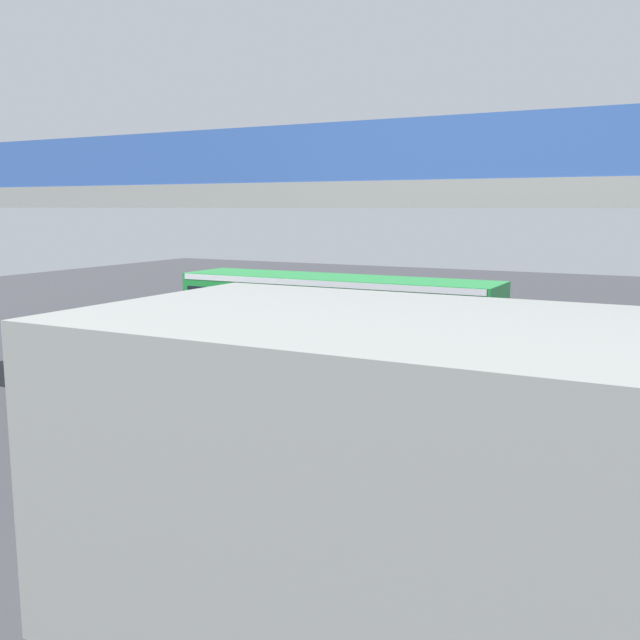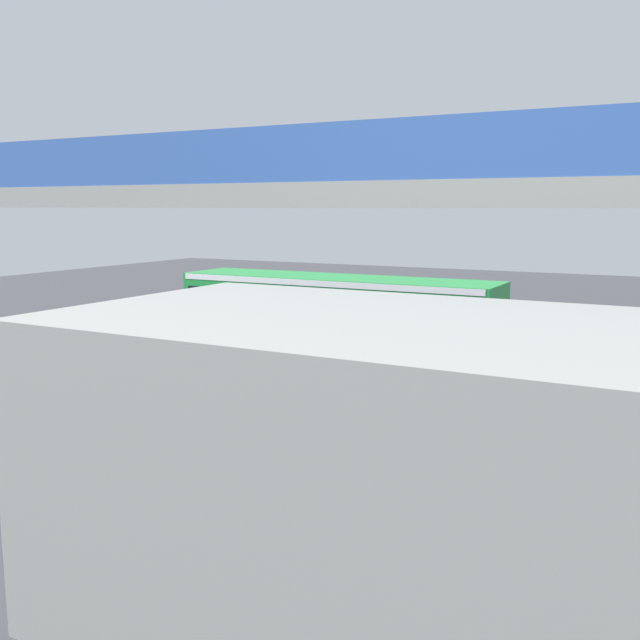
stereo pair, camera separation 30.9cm
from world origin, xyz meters
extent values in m
plane|color=#38383D|center=(0.00, 0.00, 0.00)|extent=(80.00, 80.00, 0.00)
cube|color=#1E8C38|center=(0.99, 0.98, 1.72)|extent=(11.50, 2.55, 2.86)
cube|color=black|center=(0.99, 0.98, 2.23)|extent=(11.04, 2.59, 0.90)
cube|color=white|center=(0.99, 0.98, 3.03)|extent=(11.27, 2.58, 0.20)
cube|color=black|center=(6.75, 0.98, 2.06)|extent=(0.04, 2.24, 1.20)
cylinder|color=black|center=(4.67, 2.26, 0.52)|extent=(1.04, 0.30, 1.04)
cylinder|color=black|center=(4.67, -0.29, 0.52)|extent=(1.04, 0.30, 1.04)
cylinder|color=black|center=(-2.69, 2.26, 0.52)|extent=(1.04, 0.30, 1.04)
cylinder|color=black|center=(-2.69, -0.29, 0.52)|extent=(1.04, 0.30, 1.04)
cube|color=silver|center=(5.18, 5.20, 1.12)|extent=(4.80, 1.95, 1.86)
cube|color=black|center=(5.18, 5.20, 1.48)|extent=(4.42, 1.98, 0.56)
cylinder|color=black|center=(6.77, 6.17, 0.34)|extent=(0.68, 0.22, 0.68)
cylinder|color=black|center=(6.77, 4.22, 0.34)|extent=(0.68, 0.22, 0.68)
cylinder|color=black|center=(3.60, 6.17, 0.34)|extent=(0.68, 0.22, 0.68)
cylinder|color=black|center=(3.60, 4.22, 0.34)|extent=(0.68, 0.22, 0.68)
cylinder|color=#2D2D38|center=(-5.12, -3.62, 0.42)|extent=(0.32, 0.32, 0.85)
cylinder|color=maroon|center=(-5.12, -3.62, 1.20)|extent=(0.38, 0.38, 0.70)
sphere|color=tan|center=(-5.12, -3.62, 1.68)|extent=(0.22, 0.22, 0.22)
cylinder|color=slate|center=(6.28, -2.98, 1.40)|extent=(0.08, 0.08, 2.80)
cube|color=red|center=(6.28, -2.98, 2.50)|extent=(0.04, 0.60, 0.60)
cube|color=silver|center=(-8.00, -3.44, 0.00)|extent=(2.00, 0.20, 0.01)
cube|color=silver|center=(-4.00, -3.44, 0.00)|extent=(2.00, 0.20, 0.01)
cube|color=silver|center=(0.00, -3.44, 0.00)|extent=(2.00, 0.20, 0.01)
cube|color=silver|center=(4.00, -3.44, 0.00)|extent=(2.00, 0.20, 0.01)
cube|color=silver|center=(8.00, -3.44, 0.00)|extent=(2.00, 0.20, 0.01)
cube|color=gray|center=(0.00, 9.68, 5.79)|extent=(31.52, 2.60, 0.50)
cube|color=#3359A5|center=(0.00, 8.43, 6.59)|extent=(31.52, 0.08, 1.10)
cube|color=#3359A5|center=(0.00, 10.93, 6.59)|extent=(31.52, 0.08, 1.10)
cube|color=gray|center=(-7.20, 15.12, 2.10)|extent=(9.00, 5.00, 4.20)
cube|color=#192333|center=(-7.20, 12.60, 1.89)|extent=(7.65, 0.04, 2.94)
camera|label=1|loc=(-10.14, 23.45, 5.56)|focal=40.43mm
camera|label=2|loc=(-10.41, 23.30, 5.56)|focal=40.43mm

